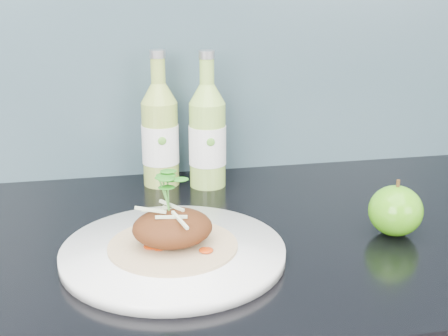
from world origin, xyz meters
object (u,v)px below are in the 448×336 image
(cider_bottle_left, at_px, (160,135))
(cider_bottle_right, at_px, (207,136))
(green_apple, at_px, (396,211))
(dinner_plate, at_px, (173,253))

(cider_bottle_left, xyz_separation_m, cider_bottle_right, (0.08, -0.02, 0.00))
(green_apple, bearing_deg, cider_bottle_left, 137.18)
(green_apple, bearing_deg, cider_bottle_right, 131.09)
(cider_bottle_left, bearing_deg, cider_bottle_right, -27.80)
(dinner_plate, bearing_deg, cider_bottle_right, 70.89)
(cider_bottle_left, distance_m, cider_bottle_right, 0.08)
(cider_bottle_right, bearing_deg, green_apple, -37.83)
(green_apple, relative_size, cider_bottle_right, 0.40)
(green_apple, height_order, cider_bottle_left, cider_bottle_left)
(cider_bottle_left, relative_size, cider_bottle_right, 1.00)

